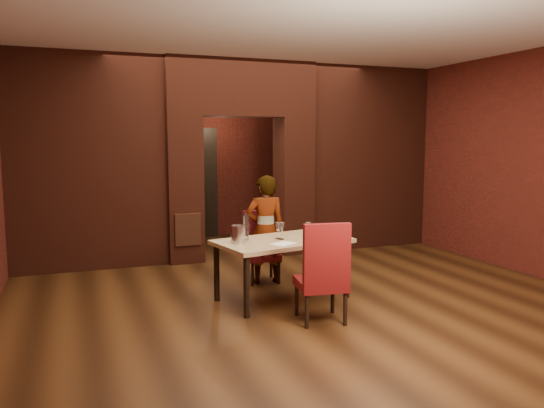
{
  "coord_description": "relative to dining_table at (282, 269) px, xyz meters",
  "views": [
    {
      "loc": [
        -2.61,
        -6.31,
        1.95
      ],
      "look_at": [
        -0.21,
        0.0,
        1.12
      ],
      "focal_mm": 35.0,
      "sensor_mm": 36.0,
      "label": 1
    }
  ],
  "objects": [
    {
      "name": "water_bottle",
      "position": [
        -0.42,
        0.13,
        0.53
      ],
      "size": [
        0.07,
        0.07,
        0.32
      ],
      "primitive_type": "cylinder",
      "color": "silver",
      "rests_on": "dining_table"
    },
    {
      "name": "rear_door_frame",
      "position": [
        -0.15,
        4.37,
        0.68
      ],
      "size": [
        1.02,
        0.04,
        2.22
      ],
      "primitive_type": "cube",
      "color": "black",
      "rests_on": "ground"
    },
    {
      "name": "rear_door",
      "position": [
        -0.15,
        4.41,
        0.68
      ],
      "size": [
        0.9,
        0.08,
        2.1
      ],
      "primitive_type": "cube",
      "color": "black",
      "rests_on": "ground"
    },
    {
      "name": "wine_glass_b",
      "position": [
        -0.02,
        0.0,
        0.47
      ],
      "size": [
        0.08,
        0.08,
        0.21
      ],
      "primitive_type": null,
      "color": "white",
      "rests_on": "dining_table"
    },
    {
      "name": "ceiling",
      "position": [
        0.25,
        0.47,
        2.83
      ],
      "size": [
        7.0,
        8.0,
        0.04
      ],
      "primitive_type": "cube",
      "color": "silver",
      "rests_on": "ground"
    },
    {
      "name": "floor",
      "position": [
        0.25,
        0.47,
        -0.37
      ],
      "size": [
        8.0,
        8.0,
        0.0
      ],
      "primitive_type": "plane",
      "color": "#422610",
      "rests_on": "ground"
    },
    {
      "name": "tasting_sheet",
      "position": [
        -0.09,
        -0.26,
        0.37
      ],
      "size": [
        0.33,
        0.31,
        0.0
      ],
      "primitive_type": "cube",
      "rotation": [
        0.0,
        0.0,
        0.5
      ],
      "color": "white",
      "rests_on": "dining_table"
    },
    {
      "name": "person_seated",
      "position": [
        0.06,
        0.77,
        0.36
      ],
      "size": [
        0.57,
        0.42,
        1.47
      ],
      "primitive_type": "imported",
      "rotation": [
        0.0,
        0.0,
        3.02
      ],
      "color": "white",
      "rests_on": "ground"
    },
    {
      "name": "wing_wall_right",
      "position": [
        2.61,
        2.47,
        1.23
      ],
      "size": [
        2.28,
        0.35,
        3.2
      ],
      "primitive_type": "cube",
      "color": "maroon",
      "rests_on": "ground"
    },
    {
      "name": "potted_plant",
      "position": [
        0.82,
        0.87,
        -0.18
      ],
      "size": [
        0.42,
        0.39,
        0.37
      ],
      "primitive_type": "imported",
      "rotation": [
        0.0,
        0.0,
        0.38
      ],
      "color": "#386D2E",
      "rests_on": "ground"
    },
    {
      "name": "lintel",
      "position": [
        0.25,
        2.47,
        2.38
      ],
      "size": [
        2.45,
        0.55,
        0.9
      ],
      "primitive_type": "cube",
      "color": "maroon",
      "rests_on": "ground"
    },
    {
      "name": "wine_glass_c",
      "position": [
        0.29,
        -0.11,
        0.47
      ],
      "size": [
        0.08,
        0.08,
        0.21
      ],
      "primitive_type": null,
      "color": "silver",
      "rests_on": "dining_table"
    },
    {
      "name": "chair_far",
      "position": [
        0.04,
        0.83,
        0.11
      ],
      "size": [
        0.47,
        0.47,
        0.96
      ],
      "primitive_type": "cube",
      "rotation": [
        0.0,
        0.0,
        -0.07
      ],
      "color": "maroon",
      "rests_on": "ground"
    },
    {
      "name": "wine_bucket",
      "position": [
        -0.57,
        -0.01,
        0.47
      ],
      "size": [
        0.17,
        0.17,
        0.21
      ],
      "primitive_type": "cylinder",
      "color": "#B4B4BB",
      "rests_on": "dining_table"
    },
    {
      "name": "vent_panel",
      "position": [
        -0.7,
        2.17,
        0.18
      ],
      "size": [
        0.4,
        0.03,
        0.5
      ],
      "primitive_type": "cube",
      "color": "#9F502E",
      "rests_on": "ground"
    },
    {
      "name": "chair_near",
      "position": [
        0.09,
        -0.86,
        0.18
      ],
      "size": [
        0.57,
        0.57,
        1.09
      ],
      "primitive_type": "cube",
      "rotation": [
        0.0,
        0.0,
        2.98
      ],
      "color": "maroon",
      "rests_on": "ground"
    },
    {
      "name": "wine_glass_a",
      "position": [
        -0.03,
        0.06,
        0.47
      ],
      "size": [
        0.08,
        0.08,
        0.2
      ],
      "primitive_type": null,
      "color": "white",
      "rests_on": "dining_table"
    },
    {
      "name": "pillar_left",
      "position": [
        -0.7,
        2.47,
        0.78
      ],
      "size": [
        0.55,
        0.55,
        2.3
      ],
      "primitive_type": "cube",
      "color": "maroon",
      "rests_on": "ground"
    },
    {
      "name": "wall_right",
      "position": [
        3.75,
        0.47,
        1.23
      ],
      "size": [
        0.04,
        8.0,
        3.2
      ],
      "primitive_type": "cube",
      "color": "maroon",
      "rests_on": "ground"
    },
    {
      "name": "wing_wall_left",
      "position": [
        -2.11,
        2.47,
        1.23
      ],
      "size": [
        2.28,
        0.35,
        3.2
      ],
      "primitive_type": "cube",
      "color": "maroon",
      "rests_on": "ground"
    },
    {
      "name": "wall_back",
      "position": [
        0.25,
        4.47,
        1.23
      ],
      "size": [
        7.0,
        0.04,
        3.2
      ],
      "primitive_type": "cube",
      "color": "maroon",
      "rests_on": "ground"
    },
    {
      "name": "dining_table",
      "position": [
        0.0,
        0.0,
        0.0
      ],
      "size": [
        1.73,
        1.19,
        0.74
      ],
      "primitive_type": "cube",
      "rotation": [
        0.0,
        0.0,
        0.2
      ],
      "color": "tan",
      "rests_on": "ground"
    },
    {
      "name": "pillar_right",
      "position": [
        1.2,
        2.47,
        0.78
      ],
      "size": [
        0.55,
        0.55,
        2.3
      ],
      "primitive_type": "cube",
      "color": "maroon",
      "rests_on": "ground"
    }
  ]
}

